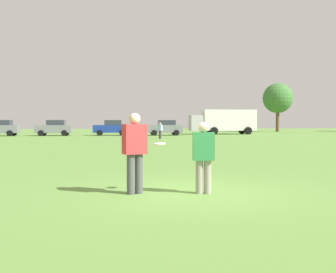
% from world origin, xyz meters
% --- Properties ---
extents(ground_plane, '(177.79, 177.79, 0.00)m').
position_xyz_m(ground_plane, '(0.00, 0.00, 0.00)').
color(ground_plane, '#608C3D').
extents(player_thrower, '(0.56, 0.41, 1.78)m').
position_xyz_m(player_thrower, '(-1.21, 0.04, 1.00)').
color(player_thrower, '#4C4C51').
rests_on(player_thrower, ground).
extents(player_defender, '(0.51, 0.36, 1.58)m').
position_xyz_m(player_defender, '(0.29, -0.21, 0.89)').
color(player_defender, gray).
rests_on(player_defender, ground).
extents(frisbee, '(0.27, 0.27, 0.07)m').
position_xyz_m(frisbee, '(-0.61, 0.28, 1.09)').
color(frisbee, white).
extents(traffic_cone, '(0.32, 0.32, 0.48)m').
position_xyz_m(traffic_cone, '(2.58, 7.14, 0.23)').
color(traffic_cone, '#D8590C').
rests_on(traffic_cone, ground).
extents(parked_car_mid_left, '(4.32, 2.45, 1.82)m').
position_xyz_m(parked_car_mid_left, '(-12.21, 41.01, 0.92)').
color(parked_car_mid_left, slate).
rests_on(parked_car_mid_left, ground).
extents(parked_car_center, '(4.32, 2.45, 1.82)m').
position_xyz_m(parked_car_center, '(-6.22, 40.70, 0.92)').
color(parked_car_center, slate).
rests_on(parked_car_center, ground).
extents(parked_car_mid_right, '(4.32, 2.45, 1.82)m').
position_xyz_m(parked_car_mid_right, '(0.37, 40.75, 0.92)').
color(parked_car_mid_right, navy).
rests_on(parked_car_mid_right, ground).
extents(parked_car_near_right, '(4.32, 2.45, 1.82)m').
position_xyz_m(parked_car_near_right, '(6.66, 39.55, 0.92)').
color(parked_car_near_right, slate).
rests_on(parked_car_near_right, ground).
extents(box_truck, '(8.65, 3.41, 3.18)m').
position_xyz_m(box_truck, '(14.99, 42.52, 1.75)').
color(box_truck, white).
rests_on(box_truck, ground).
extents(bystander_sideline_watcher, '(0.44, 0.49, 1.54)m').
position_xyz_m(bystander_sideline_watcher, '(4.41, 29.73, 0.87)').
color(bystander_sideline_watcher, '#4C4C51').
rests_on(bystander_sideline_watcher, ground).
extents(tree_east_birch, '(4.91, 4.91, 7.98)m').
position_xyz_m(tree_east_birch, '(28.23, 54.53, 5.49)').
color(tree_east_birch, brown).
rests_on(tree_east_birch, ground).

